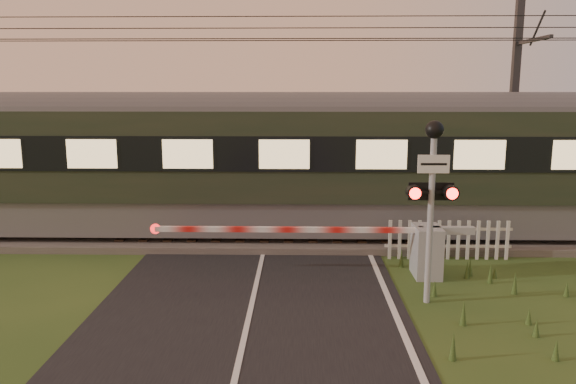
{
  "coord_description": "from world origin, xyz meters",
  "views": [
    {
      "loc": [
        0.94,
        -8.99,
        4.19
      ],
      "look_at": [
        0.68,
        3.2,
        1.95
      ],
      "focal_mm": 35.0,
      "sensor_mm": 36.0,
      "label": 1
    }
  ],
  "objects_px": {
    "boom_gate": "(411,248)",
    "crossing_signal": "(432,180)",
    "picket_fence": "(448,240)",
    "catenary_mast": "(514,108)"
  },
  "relations": [
    {
      "from": "boom_gate",
      "to": "catenary_mast",
      "type": "bearing_deg",
      "value": 52.76
    },
    {
      "from": "boom_gate",
      "to": "crossing_signal",
      "type": "distance_m",
      "value": 2.46
    },
    {
      "from": "boom_gate",
      "to": "catenary_mast",
      "type": "distance_m",
      "value": 7.41
    },
    {
      "from": "crossing_signal",
      "to": "picket_fence",
      "type": "height_order",
      "value": "crossing_signal"
    },
    {
      "from": "catenary_mast",
      "to": "picket_fence",
      "type": "bearing_deg",
      "value": -125.4
    },
    {
      "from": "crossing_signal",
      "to": "catenary_mast",
      "type": "relative_size",
      "value": 0.52
    },
    {
      "from": "boom_gate",
      "to": "crossing_signal",
      "type": "height_order",
      "value": "crossing_signal"
    },
    {
      "from": "boom_gate",
      "to": "picket_fence",
      "type": "xyz_separation_m",
      "value": [
        1.18,
        1.28,
        -0.15
      ]
    },
    {
      "from": "crossing_signal",
      "to": "picket_fence",
      "type": "relative_size",
      "value": 1.15
    },
    {
      "from": "crossing_signal",
      "to": "picket_fence",
      "type": "distance_m",
      "value": 3.72
    }
  ]
}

